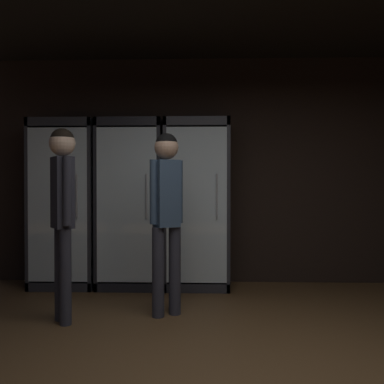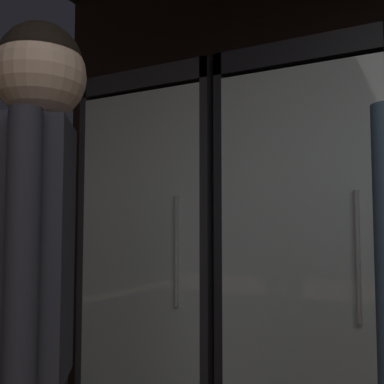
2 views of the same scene
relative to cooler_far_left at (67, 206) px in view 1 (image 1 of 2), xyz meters
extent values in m
cube|color=black|center=(2.04, 0.29, 0.43)|extent=(6.00, 0.06, 2.80)
cube|color=#2B2B30|center=(0.00, 0.22, 0.02)|extent=(0.76, 0.04, 1.99)
cube|color=#2B2B30|center=(-0.36, -0.04, 0.02)|extent=(0.04, 0.56, 1.99)
cube|color=#2B2B30|center=(0.36, -0.04, 0.02)|extent=(0.04, 0.56, 1.99)
cube|color=#2B2B30|center=(0.00, -0.04, 0.97)|extent=(0.76, 0.56, 0.10)
cube|color=#2B2B30|center=(0.00, -0.04, -0.92)|extent=(0.76, 0.56, 0.10)
cube|color=white|center=(0.00, 0.19, 0.02)|extent=(0.68, 0.02, 1.75)
cube|color=silver|center=(0.00, -0.31, 0.02)|extent=(0.68, 0.02, 1.75)
cylinder|color=#B2B2B7|center=(0.23, -0.34, 0.12)|extent=(0.02, 0.02, 0.50)
cube|color=silver|center=(0.00, -0.04, -0.85)|extent=(0.66, 0.48, 0.02)
cylinder|color=#194723|center=(-0.22, -0.04, -0.73)|extent=(0.06, 0.06, 0.23)
cylinder|color=#194723|center=(-0.22, -0.04, -0.57)|extent=(0.02, 0.02, 0.09)
cylinder|color=white|center=(-0.22, -0.04, -0.76)|extent=(0.07, 0.07, 0.06)
cylinder|color=black|center=(0.01, -0.05, -0.72)|extent=(0.07, 0.07, 0.24)
cylinder|color=black|center=(0.01, -0.05, -0.56)|extent=(0.03, 0.03, 0.09)
cylinder|color=#B2332D|center=(0.01, -0.05, -0.72)|extent=(0.07, 0.07, 0.07)
cylinder|color=gray|center=(0.21, -0.08, -0.73)|extent=(0.07, 0.07, 0.23)
cylinder|color=gray|center=(0.21, -0.08, -0.58)|extent=(0.03, 0.03, 0.06)
cylinder|color=beige|center=(0.21, -0.08, -0.76)|extent=(0.07, 0.07, 0.07)
cube|color=silver|center=(0.00, -0.04, -0.27)|extent=(0.66, 0.48, 0.02)
cylinder|color=gray|center=(-0.21, -0.01, -0.16)|extent=(0.06, 0.06, 0.20)
cylinder|color=gray|center=(-0.21, -0.01, -0.03)|extent=(0.02, 0.02, 0.06)
cylinder|color=#2D2D33|center=(-0.21, -0.01, -0.19)|extent=(0.07, 0.07, 0.06)
cylinder|color=#9EAD99|center=(0.00, -0.04, -0.17)|extent=(0.08, 0.08, 0.18)
cylinder|color=#9EAD99|center=(0.00, -0.04, -0.04)|extent=(0.03, 0.03, 0.07)
cylinder|color=#2D2D33|center=(0.00, -0.04, -0.19)|extent=(0.08, 0.08, 0.06)
cylinder|color=#194723|center=(0.21, -0.07, -0.17)|extent=(0.07, 0.07, 0.18)
cylinder|color=#194723|center=(0.21, -0.07, -0.04)|extent=(0.02, 0.02, 0.08)
cylinder|color=#2D2D33|center=(0.21, -0.07, -0.18)|extent=(0.08, 0.08, 0.05)
cube|color=silver|center=(0.00, -0.04, 0.31)|extent=(0.66, 0.48, 0.02)
cylinder|color=#194723|center=(-0.17, -0.04, 0.42)|extent=(0.07, 0.07, 0.21)
cylinder|color=#194723|center=(-0.17, -0.04, 0.56)|extent=(0.02, 0.02, 0.07)
cylinder|color=#2D2D33|center=(-0.17, -0.04, 0.39)|extent=(0.07, 0.07, 0.07)
cylinder|color=#336B38|center=(0.17, -0.04, 0.42)|extent=(0.06, 0.06, 0.20)
cylinder|color=#336B38|center=(0.17, -0.04, 0.56)|extent=(0.02, 0.02, 0.08)
cylinder|color=tan|center=(0.17, -0.04, 0.39)|extent=(0.07, 0.07, 0.06)
cube|color=black|center=(0.79, 0.22, 0.02)|extent=(0.76, 0.04, 1.99)
cube|color=black|center=(0.43, -0.04, 0.02)|extent=(0.04, 0.56, 1.99)
cube|color=black|center=(1.15, -0.04, 0.02)|extent=(0.04, 0.56, 1.99)
cube|color=black|center=(0.79, -0.04, 0.97)|extent=(0.76, 0.56, 0.10)
cube|color=black|center=(0.79, -0.04, -0.92)|extent=(0.76, 0.56, 0.10)
cube|color=white|center=(0.79, 0.19, 0.02)|extent=(0.68, 0.02, 1.75)
cube|color=silver|center=(0.79, -0.31, 0.02)|extent=(0.68, 0.02, 1.75)
cylinder|color=#B2B2B7|center=(1.02, -0.34, 0.12)|extent=(0.02, 0.02, 0.50)
cube|color=silver|center=(0.79, -0.04, -0.85)|extent=(0.66, 0.48, 0.02)
cylinder|color=#9EAD99|center=(0.55, -0.04, -0.73)|extent=(0.07, 0.07, 0.22)
cylinder|color=#9EAD99|center=(0.55, -0.04, -0.58)|extent=(0.02, 0.02, 0.07)
cylinder|color=#2D2D33|center=(0.55, -0.04, -0.75)|extent=(0.08, 0.08, 0.08)
cylinder|color=#336B38|center=(0.71, -0.04, -0.73)|extent=(0.08, 0.08, 0.22)
cylinder|color=#336B38|center=(0.71, -0.04, -0.59)|extent=(0.03, 0.03, 0.07)
cylinder|color=#2D2D33|center=(0.71, -0.04, -0.73)|extent=(0.08, 0.08, 0.05)
cylinder|color=#336B38|center=(0.87, -0.09, -0.72)|extent=(0.07, 0.07, 0.24)
cylinder|color=#336B38|center=(0.87, -0.09, -0.56)|extent=(0.02, 0.02, 0.09)
cylinder|color=tan|center=(0.87, -0.09, -0.71)|extent=(0.07, 0.07, 0.07)
cylinder|color=gray|center=(1.04, -0.04, -0.74)|extent=(0.07, 0.07, 0.20)
cylinder|color=gray|center=(1.04, -0.04, -0.60)|extent=(0.02, 0.02, 0.08)
cylinder|color=#2D2D33|center=(1.04, -0.04, -0.75)|extent=(0.07, 0.07, 0.05)
cube|color=silver|center=(0.79, -0.04, -0.27)|extent=(0.66, 0.48, 0.02)
cylinder|color=#9EAD99|center=(0.63, -0.08, -0.16)|extent=(0.08, 0.08, 0.21)
cylinder|color=#9EAD99|center=(0.63, -0.08, -0.02)|extent=(0.02, 0.02, 0.08)
cylinder|color=tan|center=(0.63, -0.08, -0.18)|extent=(0.08, 0.08, 0.06)
cylinder|color=brown|center=(0.96, -0.06, -0.16)|extent=(0.07, 0.07, 0.20)
cylinder|color=brown|center=(0.96, -0.06, -0.02)|extent=(0.02, 0.02, 0.08)
cylinder|color=tan|center=(0.96, -0.06, -0.18)|extent=(0.07, 0.07, 0.07)
cube|color=silver|center=(0.79, -0.04, 0.31)|extent=(0.66, 0.48, 0.02)
cylinder|color=brown|center=(0.55, -0.09, 0.42)|extent=(0.06, 0.06, 0.21)
cylinder|color=brown|center=(0.55, -0.09, 0.57)|extent=(0.02, 0.02, 0.10)
cylinder|color=#2D2D33|center=(0.55, -0.09, 0.40)|extent=(0.07, 0.07, 0.05)
cylinder|color=#9EAD99|center=(0.70, 0.00, 0.41)|extent=(0.08, 0.08, 0.19)
cylinder|color=#9EAD99|center=(0.70, 0.00, 0.54)|extent=(0.03, 0.03, 0.07)
cylinder|color=#B2332D|center=(0.70, 0.00, 0.41)|extent=(0.08, 0.08, 0.06)
cylinder|color=black|center=(0.87, -0.02, 0.43)|extent=(0.07, 0.07, 0.22)
cylinder|color=black|center=(0.87, -0.02, 0.57)|extent=(0.03, 0.03, 0.07)
cylinder|color=white|center=(0.87, -0.02, 0.43)|extent=(0.08, 0.08, 0.06)
cylinder|color=#9EAD99|center=(1.03, -0.04, 0.41)|extent=(0.08, 0.08, 0.18)
cylinder|color=#9EAD99|center=(1.03, -0.04, 0.53)|extent=(0.02, 0.02, 0.07)
cylinder|color=#B2332D|center=(1.03, -0.04, 0.38)|extent=(0.08, 0.08, 0.06)
cube|color=#2B2B30|center=(1.58, 0.22, 0.02)|extent=(0.76, 0.04, 1.99)
cube|color=#2B2B30|center=(1.22, -0.04, 0.02)|extent=(0.04, 0.56, 1.99)
cube|color=#2B2B30|center=(1.94, -0.04, 0.02)|extent=(0.04, 0.56, 1.99)
cube|color=#2B2B30|center=(1.58, -0.04, 0.97)|extent=(0.76, 0.56, 0.10)
cube|color=#2B2B30|center=(1.58, -0.04, -0.92)|extent=(0.76, 0.56, 0.10)
cube|color=white|center=(1.58, 0.19, 0.02)|extent=(0.68, 0.02, 1.75)
cube|color=silver|center=(1.58, -0.31, 0.02)|extent=(0.68, 0.02, 1.75)
cylinder|color=#B2B2B7|center=(1.80, -0.34, 0.12)|extent=(0.02, 0.02, 0.50)
cube|color=silver|center=(1.58, -0.04, -0.85)|extent=(0.66, 0.48, 0.02)
cylinder|color=gray|center=(1.40, -0.05, -0.75)|extent=(0.08, 0.08, 0.18)
cylinder|color=gray|center=(1.40, -0.05, -0.63)|extent=(0.03, 0.03, 0.07)
cylinder|color=#B2332D|center=(1.40, -0.05, -0.75)|extent=(0.08, 0.08, 0.06)
cylinder|color=black|center=(1.74, 0.00, -0.73)|extent=(0.07, 0.07, 0.23)
cylinder|color=black|center=(1.74, 0.00, -0.56)|extent=(0.03, 0.03, 0.10)
cylinder|color=tan|center=(1.74, 0.00, -0.75)|extent=(0.08, 0.08, 0.09)
cube|color=silver|center=(1.58, -0.04, -0.42)|extent=(0.66, 0.48, 0.02)
cylinder|color=gray|center=(1.36, -0.08, -0.31)|extent=(0.07, 0.07, 0.20)
cylinder|color=gray|center=(1.36, -0.08, -0.17)|extent=(0.03, 0.03, 0.07)
cylinder|color=beige|center=(1.36, -0.08, -0.33)|extent=(0.08, 0.08, 0.07)
cylinder|color=#194723|center=(1.57, -0.06, -0.29)|extent=(0.08, 0.08, 0.23)
cylinder|color=#194723|center=(1.57, -0.06, -0.14)|extent=(0.02, 0.02, 0.07)
cylinder|color=#B2332D|center=(1.57, -0.06, -0.31)|extent=(0.08, 0.08, 0.07)
cylinder|color=black|center=(1.80, -0.03, -0.30)|extent=(0.06, 0.06, 0.22)
cylinder|color=black|center=(1.80, -0.03, -0.15)|extent=(0.02, 0.02, 0.08)
cylinder|color=white|center=(1.80, -0.03, -0.33)|extent=(0.07, 0.07, 0.08)
cube|color=silver|center=(1.58, -0.04, 0.02)|extent=(0.66, 0.48, 0.02)
cylinder|color=gray|center=(1.33, -0.03, 0.14)|extent=(0.06, 0.06, 0.23)
cylinder|color=gray|center=(1.33, -0.03, 0.30)|extent=(0.02, 0.02, 0.09)
cylinder|color=white|center=(1.33, -0.03, 0.11)|extent=(0.07, 0.07, 0.08)
cylinder|color=gray|center=(1.48, -0.09, 0.12)|extent=(0.08, 0.08, 0.18)
cylinder|color=gray|center=(1.48, -0.09, 0.25)|extent=(0.02, 0.02, 0.09)
cylinder|color=#2D2D33|center=(1.48, -0.09, 0.11)|extent=(0.08, 0.08, 0.05)
cylinder|color=#194723|center=(1.66, -0.09, 0.14)|extent=(0.07, 0.07, 0.23)
cylinder|color=#194723|center=(1.66, -0.09, 0.31)|extent=(0.03, 0.03, 0.09)
cylinder|color=tan|center=(1.66, -0.09, 0.12)|extent=(0.07, 0.07, 0.07)
cylinder|color=brown|center=(1.82, -0.02, 0.13)|extent=(0.06, 0.06, 0.21)
cylinder|color=brown|center=(1.82, -0.02, 0.28)|extent=(0.02, 0.02, 0.08)
cylinder|color=#B2332D|center=(1.82, -0.02, 0.14)|extent=(0.06, 0.06, 0.08)
cube|color=silver|center=(1.58, -0.04, 0.45)|extent=(0.66, 0.48, 0.02)
cylinder|color=black|center=(1.35, -0.07, 0.56)|extent=(0.07, 0.07, 0.21)
cylinder|color=black|center=(1.35, -0.07, 0.72)|extent=(0.02, 0.02, 0.10)
cylinder|color=beige|center=(1.35, -0.07, 0.53)|extent=(0.07, 0.07, 0.07)
cylinder|color=brown|center=(1.58, -0.06, 0.56)|extent=(0.07, 0.07, 0.20)
cylinder|color=brown|center=(1.58, -0.06, 0.71)|extent=(0.03, 0.03, 0.09)
cylinder|color=#B2332D|center=(1.58, -0.06, 0.55)|extent=(0.08, 0.08, 0.06)
cylinder|color=#9EAD99|center=(1.80, 0.00, 0.55)|extent=(0.07, 0.07, 0.19)
cylinder|color=#9EAD99|center=(1.80, 0.00, 0.69)|extent=(0.03, 0.03, 0.09)
cylinder|color=beige|center=(1.80, 0.00, 0.54)|extent=(0.07, 0.07, 0.07)
cylinder|color=#2D2D38|center=(1.24, -1.17, -0.56)|extent=(0.11, 0.11, 0.83)
cylinder|color=#2D2D38|center=(1.39, -1.08, -0.56)|extent=(0.11, 0.11, 0.83)
cube|color=#384C66|center=(1.32, -1.13, 0.17)|extent=(0.27, 0.25, 0.62)
cylinder|color=#384C66|center=(1.20, -1.19, 0.18)|extent=(0.07, 0.07, 0.59)
cylinder|color=#384C66|center=(1.43, -1.06, 0.18)|extent=(0.07, 0.07, 0.59)
sphere|color=tan|center=(1.32, -1.13, 0.60)|extent=(0.22, 0.22, 0.22)
sphere|color=black|center=(1.32, -1.13, 0.62)|extent=(0.21, 0.21, 0.21)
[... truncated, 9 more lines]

